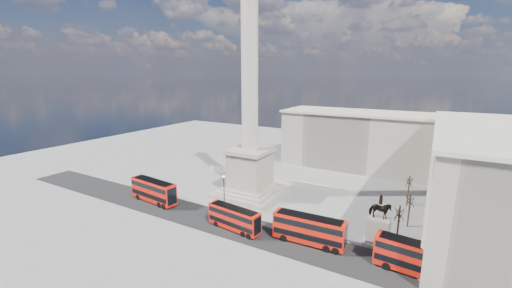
{
  "coord_description": "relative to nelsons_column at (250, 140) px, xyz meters",
  "views": [
    {
      "loc": [
        35.39,
        -53.81,
        27.24
      ],
      "look_at": [
        3.27,
        2.01,
        12.87
      ],
      "focal_mm": 22.0,
      "sensor_mm": 36.0,
      "label": 1
    }
  ],
  "objects": [
    {
      "name": "red_bus_c",
      "position": [
        19.6,
        -13.91,
        -10.4
      ],
      "size": [
        11.93,
        3.25,
        4.79
      ],
      "rotation": [
        0.0,
        0.0,
        0.04
      ],
      "color": "red",
      "rests_on": "ground"
    },
    {
      "name": "victorian_lamp",
      "position": [
        -0.41,
        -9.71,
        -8.63
      ],
      "size": [
        0.62,
        0.62,
        7.28
      ],
      "rotation": [
        0.0,
        0.0,
        -0.08
      ],
      "color": "black",
      "rests_on": "ground"
    },
    {
      "name": "pedestrian_walking",
      "position": [
        20.5,
        -10.69,
        -12.13
      ],
      "size": [
        0.68,
        0.62,
        1.57
      ],
      "primitive_type": "imported",
      "rotation": [
        0.0,
        0.0,
        0.55
      ],
      "color": "black",
      "rests_on": "ground"
    },
    {
      "name": "red_bus_d",
      "position": [
        35.68,
        -14.31,
        -10.45
      ],
      "size": [
        11.81,
        3.71,
        4.71
      ],
      "rotation": [
        0.0,
        0.0,
        -0.09
      ],
      "color": "red",
      "rests_on": "ground"
    },
    {
      "name": "equestrian_statue",
      "position": [
        29.38,
        -8.79,
        -9.86
      ],
      "size": [
        4.22,
        3.16,
        8.73
      ],
      "color": "beige",
      "rests_on": "ground"
    },
    {
      "name": "bare_tree_mid",
      "position": [
        33.13,
        0.65,
        -7.78
      ],
      "size": [
        1.72,
        1.72,
        6.52
      ],
      "rotation": [
        0.0,
        0.0,
        -0.17
      ],
      "color": "#332319",
      "rests_on": "ground"
    },
    {
      "name": "pedestrian_standing",
      "position": [
        32.22,
        -11.5,
        -12.15
      ],
      "size": [
        0.81,
        0.67,
        1.54
      ],
      "primitive_type": "imported",
      "rotation": [
        0.0,
        0.0,
        3.27
      ],
      "color": "black",
      "rests_on": "ground"
    },
    {
      "name": "nelsons_column",
      "position": [
        0.0,
        0.0,
        0.0
      ],
      "size": [
        14.0,
        14.0,
        49.85
      ],
      "color": "#A49788",
      "rests_on": "ground"
    },
    {
      "name": "balustrade_wall",
      "position": [
        0.0,
        11.0,
        -12.37
      ],
      "size": [
        40.0,
        0.6,
        1.1
      ],
      "primitive_type": "cube",
      "color": "beige",
      "rests_on": "ground"
    },
    {
      "name": "red_bus_a",
      "position": [
        -15.76,
        -14.35,
        -10.35
      ],
      "size": [
        12.29,
        3.9,
        4.9
      ],
      "rotation": [
        0.0,
        0.0,
        -0.1
      ],
      "color": "red",
      "rests_on": "ground"
    },
    {
      "name": "bare_tree_near",
      "position": [
        32.11,
        -7.05,
        -7.26
      ],
      "size": [
        1.64,
        1.64,
        7.18
      ],
      "rotation": [
        0.0,
        0.0,
        -0.31
      ],
      "color": "#332319",
      "rests_on": "ground"
    },
    {
      "name": "building_east",
      "position": [
        45.0,
        5.0,
        -3.59
      ],
      "size": [
        19.0,
        46.0,
        18.6
      ],
      "color": "beige",
      "rests_on": "ground"
    },
    {
      "name": "pedestrian_crossing",
      "position": [
        20.63,
        -7.86,
        -11.99
      ],
      "size": [
        0.74,
        1.17,
        1.85
      ],
      "primitive_type": "imported",
      "rotation": [
        0.0,
        0.0,
        1.86
      ],
      "color": "black",
      "rests_on": "ground"
    },
    {
      "name": "ground",
      "position": [
        0.0,
        -5.0,
        -12.92
      ],
      "size": [
        180.0,
        180.0,
        0.0
      ],
      "primitive_type": "plane",
      "color": "gray",
      "rests_on": "ground"
    },
    {
      "name": "building_northeast",
      "position": [
        20.0,
        35.0,
        -4.59
      ],
      "size": [
        51.0,
        17.0,
        16.6
      ],
      "color": "beige",
      "rests_on": "ground"
    },
    {
      "name": "asphalt_road",
      "position": [
        5.0,
        -15.0,
        -12.91
      ],
      "size": [
        120.0,
        9.0,
        0.01
      ],
      "primitive_type": "cube",
      "color": "black",
      "rests_on": "ground"
    },
    {
      "name": "bare_tree_far",
      "position": [
        32.18,
        11.2,
        -7.5
      ],
      "size": [
        1.68,
        1.68,
        6.87
      ],
      "rotation": [
        0.0,
        0.0,
        0.41
      ],
      "color": "#332319",
      "rests_on": "ground"
    },
    {
      "name": "red_bus_b",
      "position": [
        6.37,
        -16.08,
        -10.71
      ],
      "size": [
        10.57,
        3.55,
        4.2
      ],
      "rotation": [
        0.0,
        0.0,
        -0.12
      ],
      "color": "red",
      "rests_on": "ground"
    }
  ]
}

